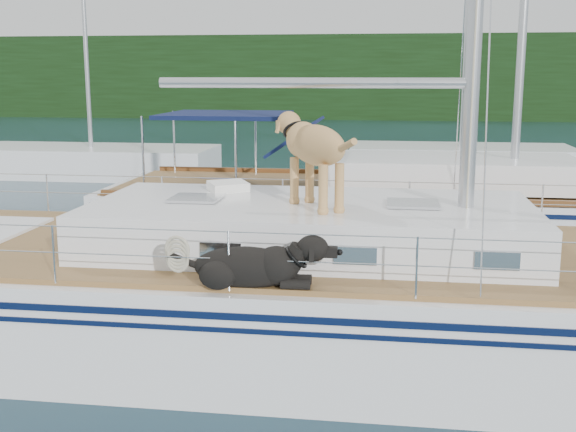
# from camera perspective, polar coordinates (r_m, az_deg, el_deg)

# --- Properties ---
(ground) EXTENTS (120.00, 120.00, 0.00)m
(ground) POSITION_cam_1_polar(r_m,az_deg,el_deg) (9.18, -3.32, -10.00)
(ground) COLOR black
(ground) RESTS_ON ground
(tree_line) EXTENTS (90.00, 3.00, 6.00)m
(tree_line) POSITION_cam_1_polar(r_m,az_deg,el_deg) (53.41, 6.47, 10.83)
(tree_line) COLOR black
(tree_line) RESTS_ON ground
(shore_bank) EXTENTS (92.00, 1.00, 1.20)m
(shore_bank) POSITION_cam_1_polar(r_m,az_deg,el_deg) (54.67, 6.46, 8.32)
(shore_bank) COLOR #595147
(shore_bank) RESTS_ON ground
(main_sailboat) EXTENTS (12.00, 3.80, 14.01)m
(main_sailboat) POSITION_cam_1_polar(r_m,az_deg,el_deg) (8.93, -2.75, -5.96)
(main_sailboat) COLOR white
(main_sailboat) RESTS_ON ground
(neighbor_sailboat) EXTENTS (11.00, 3.50, 13.30)m
(neighbor_sailboat) POSITION_cam_1_polar(r_m,az_deg,el_deg) (14.38, 8.18, 0.32)
(neighbor_sailboat) COLOR white
(neighbor_sailboat) RESTS_ON ground
(bg_boat_west) EXTENTS (8.00, 3.00, 11.65)m
(bg_boat_west) POSITION_cam_1_polar(r_m,az_deg,el_deg) (24.57, -15.23, 4.13)
(bg_boat_west) COLOR white
(bg_boat_west) RESTS_ON ground
(bg_boat_center) EXTENTS (7.20, 3.00, 11.65)m
(bg_boat_center) POSITION_cam_1_polar(r_m,az_deg,el_deg) (24.65, 13.46, 4.25)
(bg_boat_center) COLOR white
(bg_boat_center) RESTS_ON ground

